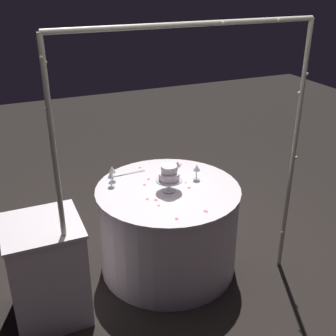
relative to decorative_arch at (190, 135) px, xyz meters
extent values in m
plane|color=black|center=(0.00, -0.39, -1.41)|extent=(12.00, 12.00, 0.00)
cylinder|color=#B7B29E|center=(-0.95, 0.00, -0.33)|extent=(0.04, 0.04, 2.16)
cylinder|color=#B7B29E|center=(0.95, 0.00, -0.33)|extent=(0.04, 0.04, 2.16)
cylinder|color=#B7B29E|center=(0.00, 0.00, 0.75)|extent=(1.89, 0.04, 0.04)
sphere|color=#F9EAB2|center=(-0.96, 0.02, -0.33)|extent=(0.02, 0.02, 0.02)
sphere|color=#F9EAB2|center=(0.96, -0.02, 0.30)|extent=(0.02, 0.02, 0.02)
sphere|color=#F9EAB2|center=(-0.65, 0.01, 0.75)|extent=(0.02, 0.02, 0.02)
sphere|color=#F9EAB2|center=(-0.93, -0.01, 0.20)|extent=(0.02, 0.02, 0.02)
sphere|color=#F9EAB2|center=(0.95, -0.02, -0.91)|extent=(0.02, 0.02, 0.02)
sphere|color=#F9EAB2|center=(-0.21, 0.01, 0.75)|extent=(0.02, 0.02, 0.02)
sphere|color=#F9EAB2|center=(-0.96, -0.01, -0.35)|extent=(0.02, 0.02, 0.02)
sphere|color=#F9EAB2|center=(0.94, 0.01, -0.95)|extent=(0.02, 0.02, 0.02)
sphere|color=#F9EAB2|center=(0.21, 0.00, 0.75)|extent=(0.02, 0.02, 0.02)
sphere|color=#F9EAB2|center=(-0.96, 0.02, 0.35)|extent=(0.02, 0.02, 0.02)
sphere|color=#F9EAB2|center=(0.93, 0.00, 0.58)|extent=(0.02, 0.02, 0.02)
sphere|color=#F9EAB2|center=(0.65, -0.02, 0.75)|extent=(0.02, 0.02, 0.02)
sphere|color=#F9EAB2|center=(-0.93, 0.01, -1.06)|extent=(0.02, 0.02, 0.02)
sphere|color=#F9EAB2|center=(0.95, 0.01, 0.61)|extent=(0.02, 0.02, 0.02)
cylinder|color=white|center=(0.00, -0.39, -1.02)|extent=(1.21, 1.21, 0.78)
cylinder|color=white|center=(0.00, -0.39, -0.63)|extent=(1.23, 1.23, 0.02)
cube|color=white|center=(1.08, -0.20, -1.01)|extent=(0.54, 0.54, 0.80)
cube|color=white|center=(1.08, -0.20, -0.60)|extent=(0.56, 0.56, 0.02)
cylinder|color=silver|center=(0.01, -0.34, -0.61)|extent=(0.11, 0.11, 0.01)
cylinder|color=silver|center=(0.01, -0.34, -0.56)|extent=(0.02, 0.02, 0.09)
cylinder|color=silver|center=(0.01, -0.34, -0.51)|extent=(0.22, 0.22, 0.01)
cylinder|color=white|center=(0.01, -0.34, -0.48)|extent=(0.17, 0.17, 0.06)
cylinder|color=white|center=(0.01, -0.34, -0.42)|extent=(0.13, 0.13, 0.06)
cylinder|color=silver|center=(0.43, -0.62, -0.61)|extent=(0.06, 0.06, 0.00)
cylinder|color=silver|center=(0.43, -0.62, -0.57)|extent=(0.01, 0.01, 0.08)
cone|color=silver|center=(0.43, -0.62, -0.51)|extent=(0.06, 0.06, 0.05)
cylinder|color=silver|center=(0.39, -0.71, -0.61)|extent=(0.06, 0.06, 0.00)
cylinder|color=silver|center=(0.39, -0.71, -0.57)|extent=(0.01, 0.01, 0.08)
cone|color=silver|center=(0.39, -0.71, -0.51)|extent=(0.06, 0.06, 0.06)
cylinder|color=silver|center=(-0.30, -0.45, -0.61)|extent=(0.06, 0.06, 0.00)
cylinder|color=silver|center=(-0.30, -0.45, -0.57)|extent=(0.01, 0.01, 0.08)
cone|color=silver|center=(-0.30, -0.45, -0.50)|extent=(0.06, 0.06, 0.05)
cylinder|color=silver|center=(-0.18, -0.60, -0.61)|extent=(0.06, 0.06, 0.00)
cylinder|color=silver|center=(-0.18, -0.60, -0.57)|extent=(0.01, 0.01, 0.08)
cone|color=silver|center=(-0.18, -0.60, -0.51)|extent=(0.05, 0.05, 0.05)
cube|color=silver|center=(0.17, -0.80, -0.61)|extent=(0.22, 0.04, 0.01)
cube|color=white|center=(0.31, -0.79, -0.61)|extent=(0.09, 0.02, 0.01)
ellipsoid|color=#EA6B84|center=(-0.30, -0.79, -0.61)|extent=(0.04, 0.04, 0.00)
ellipsoid|color=#EA6B84|center=(-0.12, 0.07, -0.61)|extent=(0.04, 0.05, 0.00)
ellipsoid|color=#EA6B84|center=(0.17, -0.25, -0.61)|extent=(0.03, 0.04, 0.00)
ellipsoid|color=#EA6B84|center=(0.23, -0.29, -0.61)|extent=(0.04, 0.04, 0.00)
ellipsoid|color=#EA6B84|center=(0.18, -0.15, -0.61)|extent=(0.03, 0.04, 0.00)
ellipsoid|color=#EA6B84|center=(0.13, 0.08, -0.61)|extent=(0.03, 0.04, 0.00)
ellipsoid|color=#EA6B84|center=(0.08, -0.88, -0.61)|extent=(0.03, 0.02, 0.00)
ellipsoid|color=#EA6B84|center=(-0.18, -0.43, -0.61)|extent=(0.03, 0.03, 0.00)
ellipsoid|color=#EA6B84|center=(0.16, -0.53, -0.61)|extent=(0.03, 0.04, 0.00)
ellipsoid|color=#EA6B84|center=(-0.17, -0.33, -0.61)|extent=(0.04, 0.03, 0.00)
ellipsoid|color=#EA6B84|center=(0.09, -0.62, -0.61)|extent=(0.04, 0.04, 0.00)
camera|label=1|loc=(1.26, 2.56, 1.07)|focal=45.88mm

